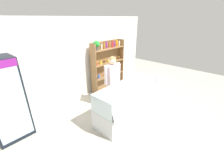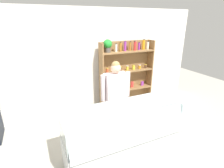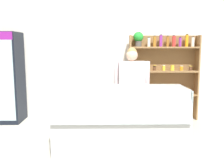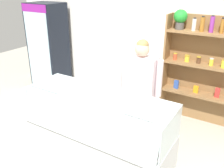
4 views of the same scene
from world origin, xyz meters
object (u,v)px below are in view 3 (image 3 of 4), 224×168
Objects in this scene: deli_display_case at (120,130)px; shelving_unit at (161,71)px; shop_clerk at (132,83)px; drinks_fridge at (4,78)px.

shelving_unit is at bearing 60.14° from deli_display_case.
shop_clerk is at bearing -127.76° from shelving_unit.
shop_clerk is (0.25, 0.78, 0.65)m from deli_display_case.
shop_clerk is (-0.76, -0.98, -0.14)m from shelving_unit.
shop_clerk is at bearing 72.16° from deli_display_case.
shelving_unit is 0.95× the size of deli_display_case.
shelving_unit is (3.46, 0.19, 0.13)m from drinks_fridge.
deli_display_case is at bearing -32.78° from drinks_fridge.
deli_display_case is at bearing -119.86° from shelving_unit.
shelving_unit is 1.21× the size of shop_clerk.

